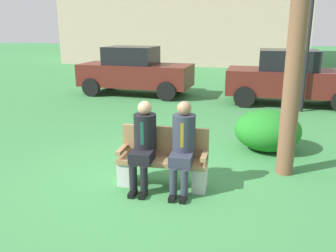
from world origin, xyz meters
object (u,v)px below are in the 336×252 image
shrub_near_bench (268,130)px  parked_car_far (291,78)px  parked_car_near (135,71)px  street_lamp (309,32)px  seated_man_left (144,141)px  park_bench (163,161)px  seated_man_right (183,142)px

shrub_near_bench → parked_car_far: size_ratio=0.33×
parked_car_near → street_lamp: 5.80m
parked_car_near → parked_car_far: size_ratio=1.01×
seated_man_left → parked_car_far: size_ratio=0.33×
park_bench → street_lamp: 6.49m
seated_man_right → shrub_near_bench: seated_man_right is taller
parked_car_near → street_lamp: size_ratio=1.11×
shrub_near_bench → street_lamp: street_lamp is taller
shrub_near_bench → street_lamp: (1.14, 3.58, 1.81)m
parked_car_far → shrub_near_bench: bearing=-101.1°
street_lamp → parked_car_near: bearing=164.7°
parked_car_far → parked_car_near: bearing=173.7°
seated_man_left → parked_car_near: bearing=108.3°
seated_man_right → park_bench: bearing=160.4°
parked_car_near → parked_car_far: 5.21m
seated_man_right → shrub_near_bench: 2.52m
park_bench → parked_car_near: bearing=110.5°
seated_man_left → parked_car_far: bearing=67.0°
seated_man_right → parked_car_far: size_ratio=0.34×
seated_man_right → parked_car_far: parked_car_far is taller
park_bench → parked_car_far: 6.98m
park_bench → parked_car_near: size_ratio=0.34×
park_bench → seated_man_right: 0.49m
seated_man_right → parked_car_far: bearing=71.4°
park_bench → street_lamp: bearing=63.3°
seated_man_left → street_lamp: street_lamp is taller
seated_man_left → shrub_near_bench: size_ratio=1.03×
park_bench → seated_man_right: size_ratio=1.01×
shrub_near_bench → street_lamp: 4.17m
seated_man_right → street_lamp: size_ratio=0.37×
parked_car_near → shrub_near_bench: bearing=-49.7°
seated_man_left → parked_car_far: (2.81, 6.60, 0.10)m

